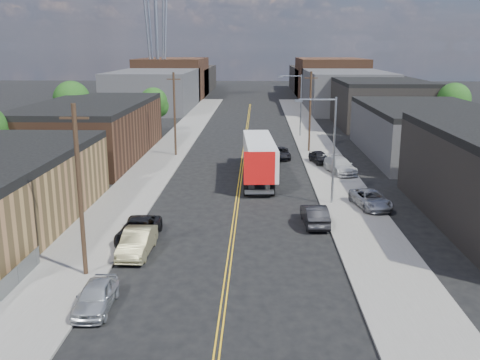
# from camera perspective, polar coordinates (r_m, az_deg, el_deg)

# --- Properties ---
(ground) EXTENTS (260.00, 260.00, 0.00)m
(ground) POSITION_cam_1_polar(r_m,az_deg,el_deg) (79.52, 0.64, 4.70)
(ground) COLOR black
(ground) RESTS_ON ground
(centerline) EXTENTS (0.32, 120.00, 0.01)m
(centerline) POSITION_cam_1_polar(r_m,az_deg,el_deg) (64.77, 0.34, 2.54)
(centerline) COLOR gold
(centerline) RESTS_ON ground
(sidewalk_left) EXTENTS (5.00, 140.00, 0.15)m
(sidewalk_left) POSITION_cam_1_polar(r_m,az_deg,el_deg) (65.69, -7.98, 2.63)
(sidewalk_left) COLOR slate
(sidewalk_left) RESTS_ON ground
(sidewalk_right) EXTENTS (5.00, 140.00, 0.15)m
(sidewalk_right) POSITION_cam_1_polar(r_m,az_deg,el_deg) (65.20, 8.73, 2.52)
(sidewalk_right) COLOR slate
(sidewalk_right) RESTS_ON ground
(warehouse_brown) EXTENTS (12.00, 26.00, 6.60)m
(warehouse_brown) POSITION_cam_1_polar(r_m,az_deg,el_deg) (66.18, -15.52, 5.17)
(warehouse_brown) COLOR #462A1C
(warehouse_brown) RESTS_ON ground
(industrial_right_b) EXTENTS (14.00, 24.00, 6.10)m
(industrial_right_b) POSITION_cam_1_polar(r_m,az_deg,el_deg) (68.29, 19.23, 4.95)
(industrial_right_b) COLOR #353537
(industrial_right_b) RESTS_ON ground
(industrial_right_c) EXTENTS (14.00, 22.00, 7.60)m
(industrial_right_c) POSITION_cam_1_polar(r_m,az_deg,el_deg) (93.14, 14.61, 7.99)
(industrial_right_c) COLOR black
(industrial_right_c) RESTS_ON ground
(skyline_left_a) EXTENTS (16.00, 30.00, 8.00)m
(skyline_left_a) POSITION_cam_1_polar(r_m,az_deg,el_deg) (115.84, -9.05, 9.47)
(skyline_left_a) COLOR #353537
(skyline_left_a) RESTS_ON ground
(skyline_right_a) EXTENTS (16.00, 30.00, 8.00)m
(skyline_right_a) POSITION_cam_1_polar(r_m,az_deg,el_deg) (115.26, 11.16, 9.36)
(skyline_right_a) COLOR #353537
(skyline_right_a) RESTS_ON ground
(skyline_left_b) EXTENTS (16.00, 26.00, 10.00)m
(skyline_left_b) POSITION_cam_1_polar(r_m,az_deg,el_deg) (140.35, -7.14, 10.72)
(skyline_left_b) COLOR #462A1C
(skyline_left_b) RESTS_ON ground
(skyline_right_b) EXTENTS (16.00, 26.00, 10.00)m
(skyline_right_b) POSITION_cam_1_polar(r_m,az_deg,el_deg) (139.87, 9.56, 10.63)
(skyline_right_b) COLOR #462A1C
(skyline_right_b) RESTS_ON ground
(skyline_left_c) EXTENTS (16.00, 40.00, 7.00)m
(skyline_left_c) POSITION_cam_1_polar(r_m,az_deg,el_deg) (160.19, -6.01, 10.62)
(skyline_left_c) COLOR black
(skyline_left_c) RESTS_ON ground
(skyline_right_c) EXTENTS (16.00, 40.00, 7.00)m
(skyline_right_c) POSITION_cam_1_polar(r_m,az_deg,el_deg) (159.77, 8.60, 10.53)
(skyline_right_c) COLOR black
(skyline_right_c) RESTS_ON ground
(streetlight_near) EXTENTS (3.39, 0.25, 9.00)m
(streetlight_near) POSITION_cam_1_polar(r_m,az_deg,el_deg) (44.50, 9.50, 4.01)
(streetlight_near) COLOR gray
(streetlight_near) RESTS_ON ground
(streetlight_far) EXTENTS (3.39, 0.25, 9.00)m
(streetlight_far) POSITION_cam_1_polar(r_m,az_deg,el_deg) (79.03, 6.22, 8.46)
(streetlight_far) COLOR gray
(streetlight_far) RESTS_ON ground
(utility_pole_left_near) EXTENTS (1.60, 0.26, 10.00)m
(utility_pole_left_near) POSITION_cam_1_polar(r_m,az_deg,el_deg) (31.11, -16.73, -1.10)
(utility_pole_left_near) COLOR black
(utility_pole_left_near) RESTS_ON ground
(utility_pole_left_far) EXTENTS (1.60, 0.26, 10.00)m
(utility_pole_left_far) POSITION_cam_1_polar(r_m,az_deg,el_deg) (64.68, -6.99, 7.03)
(utility_pole_left_far) COLOR black
(utility_pole_left_far) RESTS_ON ground
(utility_pole_right) EXTENTS (1.60, 0.26, 10.00)m
(utility_pole_right) POSITION_cam_1_polar(r_m,az_deg,el_deg) (67.21, 7.48, 7.28)
(utility_pole_right) COLOR black
(utility_pole_right) RESTS_ON ground
(tree_left_mid) EXTENTS (5.10, 5.04, 8.37)m
(tree_left_mid) POSITION_cam_1_polar(r_m,az_deg,el_deg) (78.14, -17.45, 7.95)
(tree_left_mid) COLOR black
(tree_left_mid) RESTS_ON ground
(tree_left_far) EXTENTS (4.35, 4.20, 6.97)m
(tree_left_far) POSITION_cam_1_polar(r_m,az_deg,el_deg) (82.37, -9.16, 8.05)
(tree_left_far) COLOR black
(tree_left_far) RESTS_ON ground
(tree_right_far) EXTENTS (4.85, 4.76, 7.91)m
(tree_right_far) POSITION_cam_1_polar(r_m,az_deg,el_deg) (83.77, 21.87, 7.75)
(tree_right_far) COLOR black
(tree_right_far) RESTS_ON ground
(semi_truck) EXTENTS (3.45, 15.99, 4.15)m
(semi_truck) POSITION_cam_1_polar(r_m,az_deg,el_deg) (53.97, 2.06, 2.75)
(semi_truck) COLOR silver
(semi_truck) RESTS_ON ground
(car_left_a) EXTENTS (1.81, 4.27, 1.44)m
(car_left_a) POSITION_cam_1_polar(r_m,az_deg,el_deg) (28.53, -15.12, -11.86)
(car_left_a) COLOR silver
(car_left_a) RESTS_ON ground
(car_left_b) EXTENTS (1.80, 4.95, 1.62)m
(car_left_b) POSITION_cam_1_polar(r_m,az_deg,el_deg) (34.97, -10.91, -6.52)
(car_left_b) COLOR #857E57
(car_left_b) RESTS_ON ground
(car_left_c) EXTENTS (2.53, 5.32, 1.47)m
(car_left_c) POSITION_cam_1_polar(r_m,az_deg,el_deg) (37.43, -10.76, -5.25)
(car_left_c) COLOR black
(car_left_c) RESTS_ON ground
(car_right_oncoming) EXTENTS (1.88, 4.80, 1.56)m
(car_right_oncoming) POSITION_cam_1_polar(r_m,az_deg,el_deg) (40.19, 7.98, -3.71)
(car_right_oncoming) COLOR black
(car_right_oncoming) RESTS_ON ground
(car_right_lot_a) EXTENTS (3.20, 5.36, 1.39)m
(car_right_lot_a) POSITION_cam_1_polar(r_m,az_deg,el_deg) (44.91, 13.78, -1.98)
(car_right_lot_a) COLOR #A1A2A6
(car_right_lot_a) RESTS_ON sidewalk_right
(car_right_lot_b) EXTENTS (3.41, 5.75, 1.56)m
(car_right_lot_b) POSITION_cam_1_polar(r_m,az_deg,el_deg) (56.41, 10.62, 1.52)
(car_right_lot_b) COLOR #B1B1B1
(car_right_lot_b) RESTS_ON sidewalk_right
(car_right_lot_c) EXTENTS (2.47, 4.28, 1.37)m
(car_right_lot_c) POSITION_cam_1_polar(r_m,az_deg,el_deg) (60.85, 8.48, 2.43)
(car_right_lot_c) COLOR black
(car_right_lot_c) RESTS_ON sidewalk_right
(car_ahead_truck) EXTENTS (2.31, 4.68, 1.27)m
(car_ahead_truck) POSITION_cam_1_polar(r_m,az_deg,el_deg) (63.64, 4.38, 2.87)
(car_ahead_truck) COLOR black
(car_ahead_truck) RESTS_ON ground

